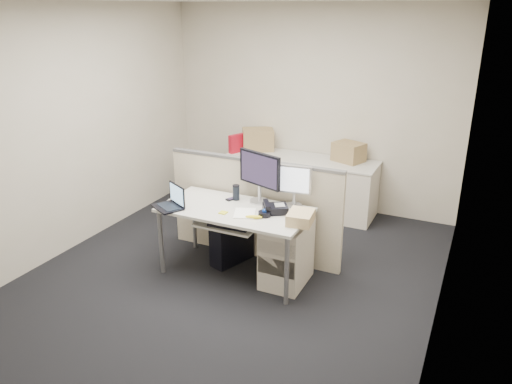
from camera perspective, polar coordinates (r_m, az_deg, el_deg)
The scene contains 28 objects.
floor at distance 5.35m, azimuth -2.30°, elevation -9.19°, with size 4.00×4.50×0.01m, color black.
wall_back at distance 6.84m, azimuth 6.35°, elevation 9.49°, with size 4.00×0.02×2.70m, color beige.
wall_front at distance 3.14m, azimuth -22.01°, elevation -5.48°, with size 4.00×0.02×2.70m, color beige.
wall_left at distance 6.00m, azimuth -19.85°, elevation 6.83°, with size 0.02×4.50×2.70m, color beige.
wall_right at distance 4.31m, azimuth 21.76°, elevation 1.53°, with size 0.02×4.50×2.70m, color beige.
desk at distance 5.05m, azimuth -2.41°, elevation -2.58°, with size 1.50×0.75×0.73m.
keyboard_tray at distance 4.92m, azimuth -3.37°, elevation -3.80°, with size 0.62×0.32×0.02m, color beige.
drawer_pedestal at distance 5.03m, azimuth 3.53°, elevation -6.99°, with size 0.40×0.55×0.65m, color beige.
cubicle_partition at distance 5.46m, azimuth -0.23°, elevation -2.03°, with size 2.00×0.06×1.10m, color beige.
back_counter at distance 6.81m, azimuth 5.14°, elevation 0.84°, with size 2.00×0.60×0.72m, color beige.
monitor_main at distance 5.09m, azimuth 0.42°, elevation 1.65°, with size 0.53×0.21×0.53m, color black.
monitor_small at distance 5.03m, azimuth 4.41°, elevation 0.66°, with size 0.35×0.17×0.42m, color #B7B7BC.
laptop at distance 5.07m, azimuth -10.14°, elevation -0.62°, with size 0.31×0.23×0.23m, color black.
trackball at distance 4.83m, azimuth 0.99°, elevation -2.52°, with size 0.12×0.12×0.05m, color black.
desk_phone at distance 4.92m, azimuth 2.22°, elevation -1.94°, with size 0.24×0.19×0.08m, color black.
paper_stack at distance 4.89m, azimuth -1.29°, elevation -2.45°, with size 0.20×0.26×0.01m, color white.
sticky_pad at distance 4.92m, azimuth -3.77°, elevation -2.37°, with size 0.07×0.07×0.01m, color yellow.
travel_mug at distance 5.22m, azimuth -2.29°, elevation -0.12°, with size 0.07×0.07×0.15m, color black.
banana at distance 4.78m, azimuth -0.27°, elevation -2.86°, with size 0.16×0.04×0.04m, color yellow.
cellphone at distance 5.25m, azimuth -2.86°, elevation -0.80°, with size 0.06×0.11×0.01m, color black.
manila_folders at distance 4.69m, azimuth 5.12°, elevation -2.92°, with size 0.23×0.29×0.11m, color tan.
keyboard at distance 4.86m, azimuth -3.08°, elevation -3.84°, with size 0.41×0.15×0.02m, color black.
pc_tower_desk at distance 5.46m, azimuth -2.77°, elevation -5.79°, with size 0.20×0.49×0.46m, color black.
pc_tower_spare_dark at distance 7.20m, azimuth -6.62°, elevation 0.81°, with size 0.20×0.50×0.47m, color black.
pc_tower_spare_silver at distance 7.65m, azimuth -6.65°, elevation 1.84°, with size 0.18×0.45×0.42m, color #B7B7BC.
cardboard_box_left at distance 7.02m, azimuth 0.23°, elevation 5.95°, with size 0.42×0.32×0.32m, color olive.
cardboard_box_right at distance 6.60m, azimuth 10.54°, elevation 4.43°, with size 0.37×0.29×0.27m, color olive.
red_binder at distance 6.92m, azimuth -2.05°, elevation 5.52°, with size 0.07×0.29×0.27m, color #A20C1C.
Camera 1 is at (2.17, -4.11, 2.65)m, focal length 35.00 mm.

